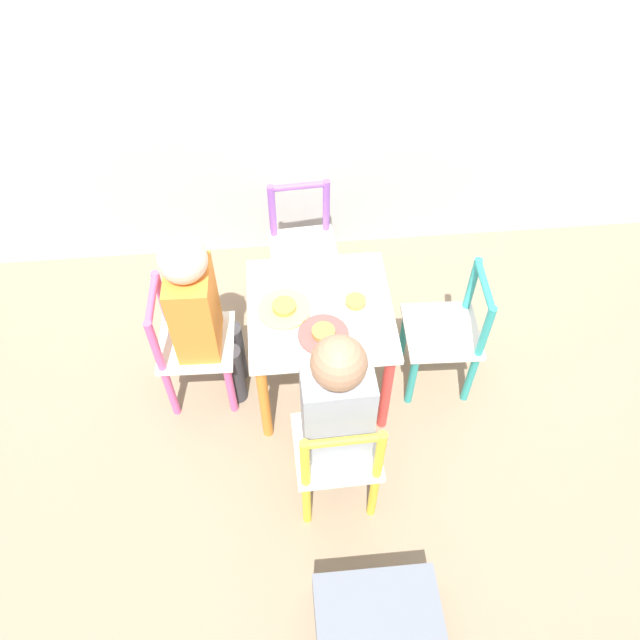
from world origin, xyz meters
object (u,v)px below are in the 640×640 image
(plate_right, at_px, (355,303))
(chair_teal, at_px, (448,334))
(chair_purple, at_px, (303,250))
(storage_bin, at_px, (377,623))
(kids_table, at_px, (320,323))
(chair_yellow, at_px, (337,457))
(child_left, at_px, (200,310))
(plate_front, at_px, (323,334))
(plate_left, at_px, (284,308))
(child_front, at_px, (336,406))
(chair_pink, at_px, (191,346))

(plate_right, bearing_deg, chair_teal, -2.96)
(chair_purple, height_order, plate_right, chair_purple)
(storage_bin, bearing_deg, kids_table, 95.31)
(chair_yellow, relative_size, chair_teal, 1.00)
(chair_teal, distance_m, child_left, 0.87)
(plate_front, distance_m, storage_bin, 0.86)
(plate_front, bearing_deg, plate_left, 135.00)
(chair_yellow, distance_m, storage_bin, 0.48)
(chair_teal, distance_m, plate_right, 0.38)
(child_front, xyz_separation_m, plate_front, (-0.01, 0.28, -0.01))
(chair_yellow, bearing_deg, kids_table, -90.00)
(kids_table, distance_m, plate_right, 0.15)
(chair_yellow, relative_size, chair_pink, 1.00)
(chair_pink, distance_m, plate_left, 0.38)
(chair_teal, bearing_deg, child_left, -89.81)
(chair_purple, relative_size, plate_left, 2.99)
(child_left, height_order, plate_right, child_left)
(chair_pink, distance_m, chair_teal, 0.91)
(kids_table, bearing_deg, plate_right, 0.00)
(chair_yellow, distance_m, plate_front, 0.38)
(kids_table, xyz_separation_m, storage_bin, (0.08, -0.90, -0.27))
(chair_purple, bearing_deg, child_left, -133.10)
(child_left, bearing_deg, plate_right, -89.59)
(kids_table, distance_m, child_left, 0.41)
(chair_pink, bearing_deg, plate_front, -104.43)
(child_front, height_order, storage_bin, child_front)
(plate_right, bearing_deg, plate_left, 180.00)
(chair_pink, relative_size, plate_right, 3.41)
(child_front, bearing_deg, plate_front, -89.33)
(chair_pink, xyz_separation_m, child_left, (0.06, -0.00, 0.19))
(child_left, relative_size, plate_front, 4.64)
(plate_left, bearing_deg, chair_yellow, -73.99)
(child_front, bearing_deg, kids_table, -90.00)
(child_front, bearing_deg, chair_pink, -42.82)
(kids_table, bearing_deg, chair_yellow, -88.43)
(kids_table, height_order, plate_left, plate_left)
(storage_bin, bearing_deg, plate_front, 96.11)
(kids_table, relative_size, chair_yellow, 0.92)
(plate_left, bearing_deg, chair_pink, 177.60)
(child_left, bearing_deg, chair_pink, 90.00)
(kids_table, relative_size, child_left, 0.63)
(chair_purple, relative_size, child_left, 0.69)
(chair_teal, bearing_deg, chair_yellow, -43.12)
(plate_front, bearing_deg, storage_bin, -83.89)
(plate_right, bearing_deg, child_front, -105.23)
(chair_yellow, bearing_deg, storage_bin, 97.55)
(kids_table, bearing_deg, chair_teal, -2.19)
(storage_bin, bearing_deg, plate_right, 87.77)
(chair_yellow, bearing_deg, chair_purple, -89.09)
(chair_pink, xyz_separation_m, plate_right, (0.57, -0.01, 0.18))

